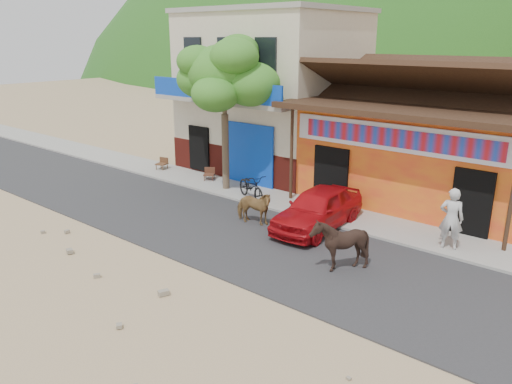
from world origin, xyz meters
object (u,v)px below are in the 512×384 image
at_px(cow_dark, 340,244).
at_px(red_car, 318,208).
at_px(scooter, 251,187).
at_px(cafe_chair_left, 161,159).
at_px(tree, 225,114).
at_px(cafe_chair_right, 209,169).
at_px(pedestrian, 451,219).
at_px(cow_tan, 253,207).

height_order(cow_dark, red_car, cow_dark).
distance_m(scooter, cafe_chair_left, 6.22).
bearing_deg(scooter, tree, 97.97).
relative_size(tree, scooter, 3.10).
bearing_deg(cafe_chair_right, pedestrian, -38.75).
distance_m(cafe_chair_left, cafe_chair_right, 3.00).
xyz_separation_m(cow_dark, pedestrian, (1.81, 3.11, 0.26)).
bearing_deg(cow_dark, cow_tan, -117.46).
bearing_deg(pedestrian, scooter, -13.61).
bearing_deg(scooter, cow_tan, -114.19).
bearing_deg(scooter, cow_dark, -93.97).
bearing_deg(cow_tan, tree, 43.98).
distance_m(red_car, scooter, 3.48).
xyz_separation_m(scooter, cafe_chair_right, (-3.17, 0.93, -0.03)).
bearing_deg(cafe_chair_right, cafe_chair_left, 147.22).
bearing_deg(red_car, pedestrian, 10.24).
height_order(red_car, pedestrian, pedestrian).
height_order(tree, cow_dark, tree).
height_order(cow_dark, scooter, cow_dark).
distance_m(red_car, pedestrian, 4.04).
distance_m(cow_tan, cafe_chair_right, 5.45).
distance_m(cow_tan, cow_dark, 4.11).
height_order(tree, cow_tan, tree).
xyz_separation_m(cow_dark, cafe_chair_right, (-8.69, 3.84, -0.17)).
bearing_deg(pedestrian, cow_tan, 3.56).
relative_size(cow_tan, scooter, 0.71).
relative_size(red_car, cafe_chair_left, 4.02).
relative_size(tree, cow_tan, 4.35).
bearing_deg(cafe_chair_left, tree, -18.12).
height_order(pedestrian, cafe_chair_left, pedestrian).
bearing_deg(cow_tan, pedestrian, -83.29).
relative_size(cow_dark, cafe_chair_left, 1.49).
relative_size(red_car, pedestrian, 2.16).
xyz_separation_m(cow_tan, red_car, (1.83, 1.05, 0.09)).
relative_size(cow_tan, cafe_chair_left, 1.41).
height_order(scooter, cafe_chair_right, scooter).
bearing_deg(tree, cafe_chair_left, 175.73).
xyz_separation_m(scooter, pedestrian, (7.33, 0.21, 0.41)).
height_order(scooter, cafe_chair_left, scooter).
relative_size(tree, cafe_chair_left, 6.12).
height_order(cow_tan, pedestrian, pedestrian).
bearing_deg(scooter, cafe_chair_right, 97.33).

